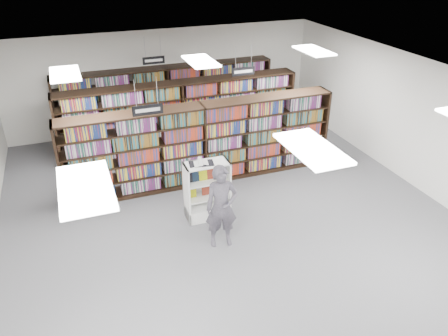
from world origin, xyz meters
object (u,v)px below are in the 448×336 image
object	(u,v)px
endcap_display	(207,198)
bookshelf_row_near	(203,144)
shopper	(222,207)
open_book	(201,162)

from	to	relation	value
endcap_display	bookshelf_row_near	bearing A→B (deg)	75.27
bookshelf_row_near	shopper	bearing A→B (deg)	-100.15
bookshelf_row_near	open_book	xyz separation A→B (m)	(-0.57, -1.64, 0.36)
open_book	endcap_display	bearing A→B (deg)	22.62
open_book	shopper	xyz separation A→B (m)	(0.08, -1.06, -0.51)
bookshelf_row_near	endcap_display	distance (m)	1.76
endcap_display	shopper	distance (m)	1.18
open_book	bookshelf_row_near	bearing A→B (deg)	80.69
endcap_display	open_book	distance (m)	0.95
endcap_display	shopper	world-z (taller)	shopper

